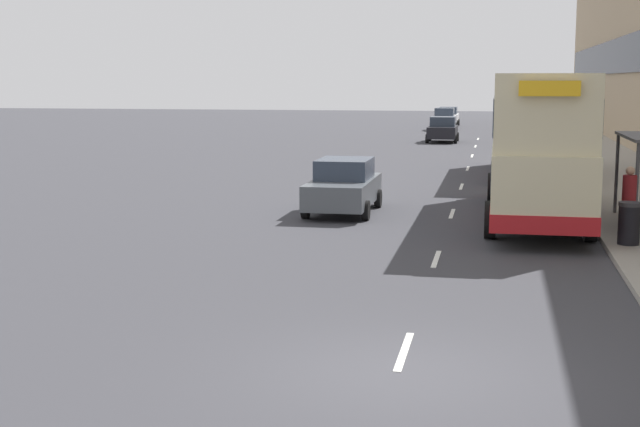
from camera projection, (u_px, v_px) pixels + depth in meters
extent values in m
plane|color=#38383D|center=(397.00, 373.00, 12.70)|extent=(220.00, 220.00, 0.00)
cube|color=gray|center=(593.00, 155.00, 48.79)|extent=(5.00, 93.00, 0.14)
cube|color=silver|center=(404.00, 351.00, 13.71)|extent=(0.12, 2.00, 0.01)
cube|color=silver|center=(436.00, 259.00, 20.78)|extent=(0.12, 2.00, 0.01)
cube|color=silver|center=(452.00, 214.00, 27.84)|extent=(0.12, 2.00, 0.01)
cube|color=silver|center=(461.00, 187.00, 34.91)|extent=(0.12, 2.00, 0.01)
cube|color=silver|center=(468.00, 169.00, 41.98)|extent=(0.12, 2.00, 0.01)
cube|color=silver|center=(472.00, 156.00, 49.05)|extent=(0.12, 2.00, 0.01)
cube|color=silver|center=(475.00, 146.00, 56.12)|extent=(0.12, 2.00, 0.01)
cube|color=silver|center=(478.00, 139.00, 63.19)|extent=(0.12, 2.00, 0.01)
cylinder|color=#4C4C51|center=(636.00, 189.00, 23.07)|extent=(0.10, 0.10, 2.40)
cylinder|color=#4C4C51|center=(617.00, 173.00, 26.95)|extent=(0.10, 0.10, 2.40)
cube|color=beige|center=(536.00, 172.00, 26.44)|extent=(2.55, 11.22, 1.85)
cube|color=beige|center=(538.00, 108.00, 26.16)|extent=(2.50, 10.88, 1.95)
cube|color=#B2191E|center=(535.00, 196.00, 26.54)|extent=(2.58, 11.28, 0.45)
cube|color=#2D3847|center=(536.00, 160.00, 26.39)|extent=(2.58, 10.55, 0.81)
cube|color=#2D3847|center=(538.00, 111.00, 26.17)|extent=(2.55, 10.55, 0.94)
cube|color=yellow|center=(550.00, 88.00, 20.64)|extent=(1.40, 0.08, 0.36)
cylinder|color=black|center=(492.00, 187.00, 30.52)|extent=(0.30, 1.00, 1.00)
cylinder|color=black|center=(569.00, 189.00, 30.03)|extent=(0.30, 1.00, 1.00)
cylinder|color=black|center=(490.00, 220.00, 23.45)|extent=(0.30, 1.00, 1.00)
cylinder|color=black|center=(591.00, 223.00, 22.96)|extent=(0.30, 1.00, 1.00)
cube|color=beige|center=(528.00, 143.00, 38.75)|extent=(2.55, 10.76, 1.85)
cube|color=beige|center=(530.00, 99.00, 38.47)|extent=(2.50, 10.44, 1.95)
cube|color=#B2191E|center=(528.00, 159.00, 38.86)|extent=(2.58, 10.81, 0.45)
cube|color=#2D3847|center=(528.00, 135.00, 38.70)|extent=(2.58, 10.11, 0.81)
cube|color=#2D3847|center=(530.00, 101.00, 38.49)|extent=(2.55, 10.11, 0.94)
cube|color=yellow|center=(535.00, 85.00, 33.18)|extent=(1.40, 0.08, 0.36)
cylinder|color=black|center=(498.00, 157.00, 42.68)|extent=(0.30, 1.00, 1.00)
cylinder|color=black|center=(552.00, 158.00, 42.19)|extent=(0.30, 1.00, 1.00)
cylinder|color=black|center=(498.00, 171.00, 35.90)|extent=(0.30, 1.00, 1.00)
cylinder|color=black|center=(563.00, 173.00, 35.41)|extent=(0.30, 1.00, 1.00)
cube|color=black|center=(443.00, 132.00, 59.92)|extent=(1.87, 3.99, 0.77)
cube|color=#2D3847|center=(443.00, 121.00, 60.01)|extent=(1.64, 1.92, 0.63)
cylinder|color=black|center=(456.00, 139.00, 58.60)|extent=(0.20, 0.60, 0.60)
cylinder|color=black|center=(427.00, 139.00, 58.96)|extent=(0.20, 0.60, 0.60)
cylinder|color=black|center=(457.00, 137.00, 61.00)|extent=(0.20, 0.60, 0.60)
cylinder|color=black|center=(430.00, 136.00, 61.36)|extent=(0.20, 0.60, 0.60)
cube|color=#4C5156|center=(343.00, 191.00, 27.95)|extent=(1.84, 4.47, 0.76)
cube|color=#2D3847|center=(345.00, 169.00, 28.07)|extent=(1.62, 2.15, 0.62)
cylinder|color=black|center=(366.00, 210.00, 26.49)|extent=(0.20, 0.60, 0.60)
cylinder|color=black|center=(306.00, 209.00, 26.84)|extent=(0.20, 0.60, 0.60)
cylinder|color=black|center=(378.00, 198.00, 29.18)|extent=(0.20, 0.60, 0.60)
cylinder|color=black|center=(323.00, 197.00, 29.53)|extent=(0.20, 0.60, 0.60)
cube|color=silver|center=(448.00, 118.00, 80.99)|extent=(1.74, 4.57, 0.78)
cube|color=#2D3847|center=(448.00, 110.00, 81.10)|extent=(1.53, 2.19, 0.64)
cylinder|color=black|center=(457.00, 124.00, 79.51)|extent=(0.20, 0.60, 0.60)
cylinder|color=black|center=(437.00, 123.00, 79.84)|extent=(0.20, 0.60, 0.60)
cylinder|color=black|center=(458.00, 122.00, 82.25)|extent=(0.20, 0.60, 0.60)
cylinder|color=black|center=(440.00, 122.00, 82.59)|extent=(0.20, 0.60, 0.60)
cube|color=silver|center=(444.00, 121.00, 74.49)|extent=(1.75, 4.55, 0.84)
cube|color=#2D3847|center=(445.00, 112.00, 74.60)|extent=(1.54, 2.19, 0.69)
cylinder|color=black|center=(454.00, 127.00, 73.02)|extent=(0.20, 0.60, 0.60)
cylinder|color=black|center=(432.00, 127.00, 73.35)|extent=(0.20, 0.60, 0.60)
cylinder|color=black|center=(455.00, 126.00, 75.76)|extent=(0.20, 0.60, 0.60)
cylinder|color=black|center=(435.00, 125.00, 76.09)|extent=(0.20, 0.60, 0.60)
cylinder|color=#23232D|center=(628.00, 219.00, 23.10)|extent=(0.29, 0.29, 0.86)
cylinder|color=maroon|center=(629.00, 189.00, 22.99)|extent=(0.36, 0.36, 0.71)
sphere|color=tan|center=(630.00, 171.00, 22.92)|extent=(0.23, 0.23, 0.23)
cylinder|color=black|center=(629.00, 225.00, 21.81)|extent=(0.52, 0.52, 0.95)
cylinder|color=#2D2D33|center=(630.00, 204.00, 21.73)|extent=(0.55, 0.55, 0.10)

